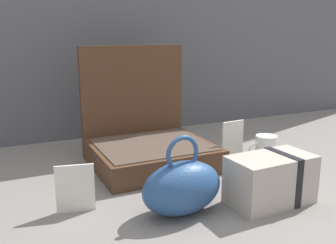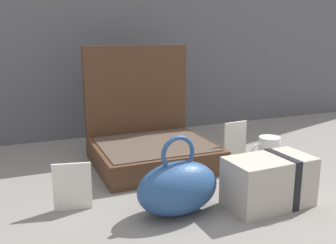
{
  "view_description": "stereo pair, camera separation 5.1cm",
  "coord_description": "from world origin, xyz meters",
  "px_view_note": "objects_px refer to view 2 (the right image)",
  "views": [
    {
      "loc": [
        -0.44,
        -0.96,
        0.42
      ],
      "look_at": [
        0.01,
        -0.02,
        0.18
      ],
      "focal_mm": 39.79,
      "sensor_mm": 36.0,
      "label": 1
    },
    {
      "loc": [
        -0.39,
        -0.98,
        0.42
      ],
      "look_at": [
        0.01,
        -0.02,
        0.18
      ],
      "focal_mm": 39.79,
      "sensor_mm": 36.0,
      "label": 2
    }
  ],
  "objects_px": {
    "cream_toiletry_bag": "(270,181)",
    "poster_card_right": "(235,144)",
    "open_suitcase": "(149,139)",
    "coffee_mug": "(268,151)",
    "teal_pouch_handbag": "(178,187)",
    "info_card_left": "(72,187)"
  },
  "relations": [
    {
      "from": "cream_toiletry_bag",
      "to": "coffee_mug",
      "type": "bearing_deg",
      "value": 53.49
    },
    {
      "from": "cream_toiletry_bag",
      "to": "poster_card_right",
      "type": "relative_size",
      "value": 1.48
    },
    {
      "from": "open_suitcase",
      "to": "teal_pouch_handbag",
      "type": "height_order",
      "value": "open_suitcase"
    },
    {
      "from": "coffee_mug",
      "to": "info_card_left",
      "type": "bearing_deg",
      "value": -173.25
    },
    {
      "from": "coffee_mug",
      "to": "info_card_left",
      "type": "relative_size",
      "value": 0.9
    },
    {
      "from": "open_suitcase",
      "to": "poster_card_right",
      "type": "bearing_deg",
      "value": -31.68
    },
    {
      "from": "open_suitcase",
      "to": "coffee_mug",
      "type": "height_order",
      "value": "open_suitcase"
    },
    {
      "from": "open_suitcase",
      "to": "coffee_mug",
      "type": "xyz_separation_m",
      "value": [
        0.35,
        -0.19,
        -0.03
      ]
    },
    {
      "from": "teal_pouch_handbag",
      "to": "poster_card_right",
      "type": "bearing_deg",
      "value": 37.22
    },
    {
      "from": "open_suitcase",
      "to": "cream_toiletry_bag",
      "type": "height_order",
      "value": "open_suitcase"
    },
    {
      "from": "teal_pouch_handbag",
      "to": "coffee_mug",
      "type": "relative_size",
      "value": 2.01
    },
    {
      "from": "open_suitcase",
      "to": "info_card_left",
      "type": "xyz_separation_m",
      "value": [
        -0.3,
        -0.27,
        -0.02
      ]
    },
    {
      "from": "teal_pouch_handbag",
      "to": "poster_card_right",
      "type": "xyz_separation_m",
      "value": [
        0.31,
        0.23,
        0.01
      ]
    },
    {
      "from": "info_card_left",
      "to": "poster_card_right",
      "type": "distance_m",
      "value": 0.55
    },
    {
      "from": "cream_toiletry_bag",
      "to": "open_suitcase",
      "type": "bearing_deg",
      "value": 111.69
    },
    {
      "from": "teal_pouch_handbag",
      "to": "cream_toiletry_bag",
      "type": "relative_size",
      "value": 0.98
    },
    {
      "from": "cream_toiletry_bag",
      "to": "coffee_mug",
      "type": "xyz_separation_m",
      "value": [
        0.18,
        0.24,
        -0.01
      ]
    },
    {
      "from": "open_suitcase",
      "to": "coffee_mug",
      "type": "distance_m",
      "value": 0.4
    },
    {
      "from": "coffee_mug",
      "to": "poster_card_right",
      "type": "distance_m",
      "value": 0.11
    },
    {
      "from": "info_card_left",
      "to": "teal_pouch_handbag",
      "type": "bearing_deg",
      "value": -15.37
    },
    {
      "from": "open_suitcase",
      "to": "poster_card_right",
      "type": "height_order",
      "value": "open_suitcase"
    },
    {
      "from": "teal_pouch_handbag",
      "to": "coffee_mug",
      "type": "height_order",
      "value": "teal_pouch_handbag"
    }
  ]
}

